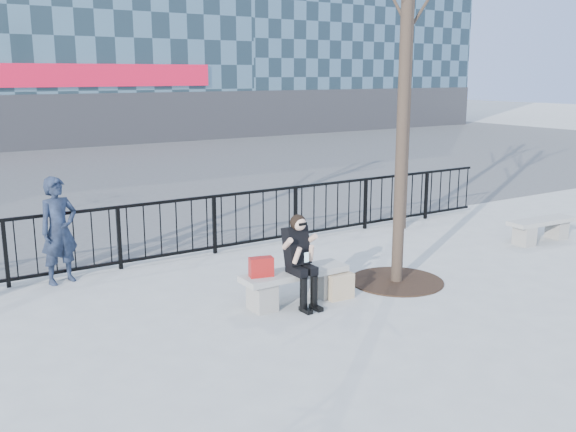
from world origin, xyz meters
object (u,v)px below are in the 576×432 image
bench_main (295,283)px  seated_woman (301,261)px  bench_second (541,228)px  standing_man (59,230)px

bench_main → seated_woman: size_ratio=1.23×
bench_second → standing_man: 9.06m
standing_man → seated_woman: bearing=-63.4°
bench_second → seated_woman: seated_woman is taller
seated_woman → standing_man: 3.96m
bench_second → seated_woman: bearing=-172.1°
bench_main → bench_second: bearing=2.3°
bench_main → seated_woman: bearing=-90.0°
bench_second → standing_man: standing_man is taller
bench_second → standing_man: size_ratio=0.90×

